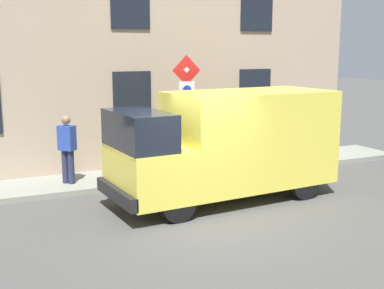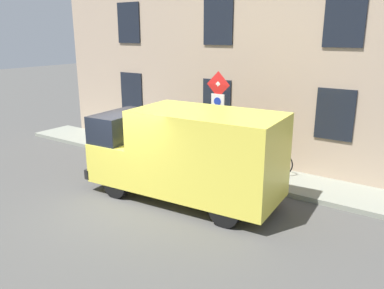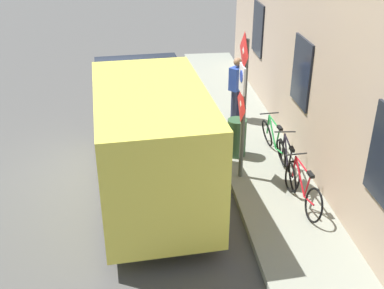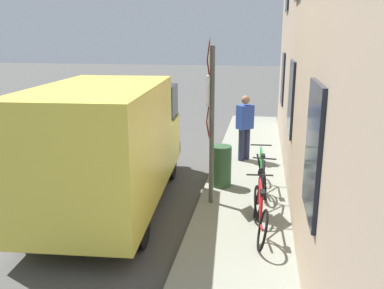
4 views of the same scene
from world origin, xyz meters
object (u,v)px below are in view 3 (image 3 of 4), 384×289
(bicycle_green, at_px, (274,141))
(litter_bin, at_px, (237,137))
(pedestrian, at_px, (237,87))
(bicycle_black, at_px, (287,163))
(sign_post_stacked, at_px, (242,91))
(bicycle_red, at_px, (303,188))
(delivery_van, at_px, (149,135))

(bicycle_green, height_order, litter_bin, litter_bin)
(pedestrian, bearing_deg, bicycle_black, -33.38)
(sign_post_stacked, relative_size, bicycle_red, 1.78)
(bicycle_red, height_order, pedestrian, pedestrian)
(sign_post_stacked, xyz_separation_m, bicycle_green, (1.02, 0.83, -1.60))
(delivery_van, bearing_deg, bicycle_black, -93.95)
(bicycle_red, xyz_separation_m, pedestrian, (-0.47, 4.21, 0.56))
(bicycle_black, distance_m, bicycle_green, 1.02)
(delivery_van, distance_m, litter_bin, 2.47)
(delivery_van, xyz_separation_m, bicycle_green, (2.91, 1.03, -0.82))
(bicycle_red, bearing_deg, bicycle_black, -4.38)
(bicycle_green, distance_m, pedestrian, 2.29)
(bicycle_red, distance_m, pedestrian, 4.28)
(sign_post_stacked, height_order, delivery_van, sign_post_stacked)
(bicycle_black, relative_size, bicycle_green, 1.00)
(bicycle_black, distance_m, litter_bin, 1.45)
(delivery_van, relative_size, pedestrian, 3.18)
(sign_post_stacked, bearing_deg, bicycle_green, 39.35)
(sign_post_stacked, height_order, bicycle_green, sign_post_stacked)
(delivery_van, xyz_separation_m, litter_bin, (2.04, 1.17, -0.74))
(bicycle_black, bearing_deg, delivery_van, 95.53)
(sign_post_stacked, distance_m, bicycle_green, 2.07)
(sign_post_stacked, height_order, litter_bin, sign_post_stacked)
(bicycle_green, bearing_deg, pedestrian, 8.44)
(bicycle_red, xyz_separation_m, bicycle_green, (0.00, 2.04, 0.00))
(sign_post_stacked, bearing_deg, bicycle_black, -10.43)
(sign_post_stacked, xyz_separation_m, bicycle_black, (1.02, -0.19, -1.60))
(bicycle_black, height_order, bicycle_green, same)
(litter_bin, bearing_deg, pedestrian, 78.96)
(delivery_van, bearing_deg, sign_post_stacked, -88.18)
(delivery_van, relative_size, bicycle_red, 3.18)
(bicycle_red, height_order, litter_bin, litter_bin)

